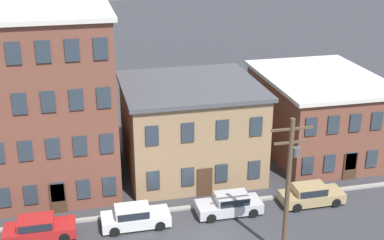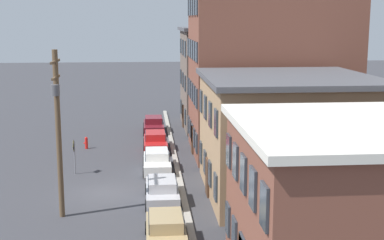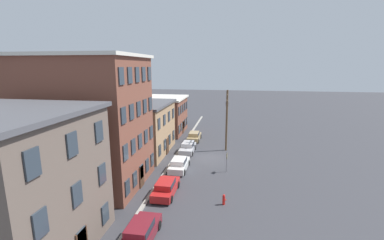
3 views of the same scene
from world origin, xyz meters
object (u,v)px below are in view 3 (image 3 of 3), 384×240
Objects in this scene: car_silver at (188,147)px; fire_hydrant at (224,199)px; car_tan at (194,136)px; utility_pole at (227,117)px; car_white at (179,164)px; car_red at (166,187)px; caution_sign at (227,159)px; car_maroon at (140,232)px.

car_silver is 4.58× the size of fire_hydrant.
utility_pole is at bearing -127.96° from car_tan.
car_white is 0.50× the size of utility_pole.
car_tan is 7.92m from utility_pole.
utility_pole reaches higher than car_tan.
car_red is at bearing 80.42° from fire_hydrant.
car_silver is at bearing 42.37° from caution_sign.
car_silver and car_tan have the same top height.
caution_sign is at bearing -154.97° from car_tan.
fire_hydrant is at bearing -157.11° from car_silver.
car_silver is (19.25, 0.17, 0.00)m from car_maroon.
caution_sign is (-6.19, -5.65, 0.81)m from car_silver.
caution_sign is (6.27, -5.51, 0.81)m from car_red.
utility_pole is at bearing 2.38° from caution_sign.
car_red is at bearing 138.70° from caution_sign.
caution_sign reaches higher than fire_hydrant.
car_tan is (5.89, -0.01, 0.00)m from car_silver.
car_red is 12.46m from car_silver.
fire_hydrant is (5.85, -5.49, -0.27)m from car_maroon.
caution_sign is 2.46× the size of fire_hydrant.
car_maroon is 19.25m from car_silver.
car_silver is (12.46, 0.14, 0.00)m from car_red.
utility_pole is at bearing 1.28° from fire_hydrant.
car_maroon and car_red have the same top height.
car_white is 6.47m from car_silver.
utility_pole is at bearing -20.03° from car_red.
car_maroon is at bearing -179.77° from car_red.
car_tan is 0.50× the size of utility_pole.
car_red is 1.00× the size of car_tan.
car_maroon is 8.03m from fire_hydrant.
car_red is 8.39m from caution_sign.
car_red is at bearing -179.60° from car_tan.
car_red is (6.78, 0.03, 0.00)m from car_maroon.
car_red is 18.35m from car_tan.
fire_hydrant is (-13.39, -5.66, -0.27)m from car_silver.
car_maroon is 1.86× the size of caution_sign.
caution_sign is at bearing -41.30° from car_red.
car_red is at bearing 0.23° from car_maroon.
car_tan is 20.09m from fire_hydrant.
car_white is 4.58× the size of fire_hydrant.
car_tan is at bearing 25.03° from caution_sign.
caution_sign is (0.28, -5.50, 0.81)m from car_white.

